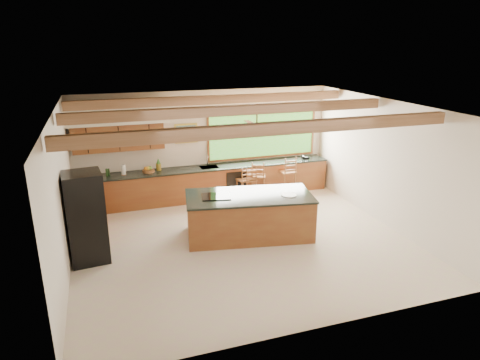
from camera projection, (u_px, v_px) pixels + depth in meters
name	position (u px, v px, depth m)	size (l,w,h in m)	color
ground	(242.00, 241.00, 9.57)	(7.20, 7.20, 0.00)	beige
room_shell	(226.00, 139.00, 9.42)	(7.27, 6.54, 3.02)	beige
counter_run	(184.00, 190.00, 11.46)	(7.12, 3.10, 1.26)	brown
island	(249.00, 215.00, 9.72)	(3.01, 1.80, 1.01)	brown
refrigerator	(86.00, 218.00, 8.48)	(0.80, 0.78, 1.87)	black
bar_stool_a	(244.00, 181.00, 11.81)	(0.41, 0.41, 1.00)	brown
bar_stool_b	(259.00, 177.00, 11.91)	(0.53, 0.53, 1.12)	brown
bar_stool_c	(250.00, 181.00, 11.83)	(0.37, 0.37, 0.98)	brown
bar_stool_d	(288.00, 173.00, 12.16)	(0.44, 0.44, 1.17)	brown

